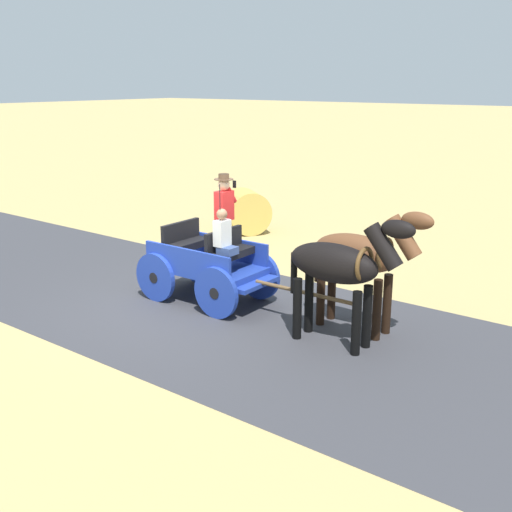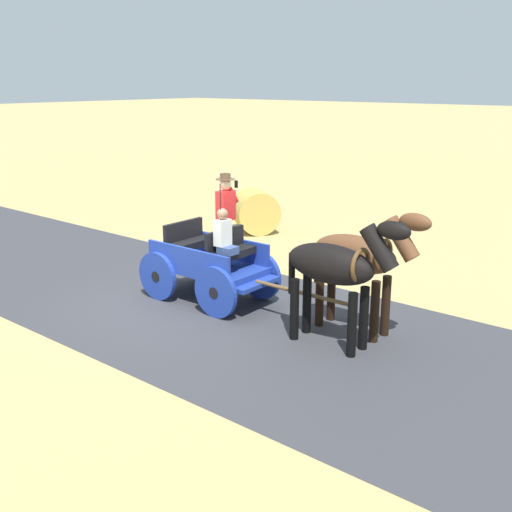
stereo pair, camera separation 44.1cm
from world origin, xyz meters
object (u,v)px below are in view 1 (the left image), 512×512
(horse_near_side, at_px, (361,257))
(hay_bale, at_px, (246,211))
(horse_drawn_carriage, at_px, (210,261))
(horse_off_side, at_px, (339,267))

(horse_near_side, height_order, hay_bale, horse_near_side)
(horse_near_side, relative_size, hay_bale, 1.84)
(horse_drawn_carriage, height_order, horse_near_side, horse_drawn_carriage)
(horse_drawn_carriage, distance_m, hay_bale, 5.76)
(horse_near_side, xyz_separation_m, hay_bale, (-4.50, -6.02, -0.72))
(horse_drawn_carriage, relative_size, horse_off_side, 2.04)
(horse_drawn_carriage, height_order, hay_bale, horse_drawn_carriage)
(horse_off_side, xyz_separation_m, hay_bale, (-5.25, -6.03, -0.72))
(horse_drawn_carriage, relative_size, horse_near_side, 2.04)
(horse_drawn_carriage, height_order, horse_off_side, horse_drawn_carriage)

